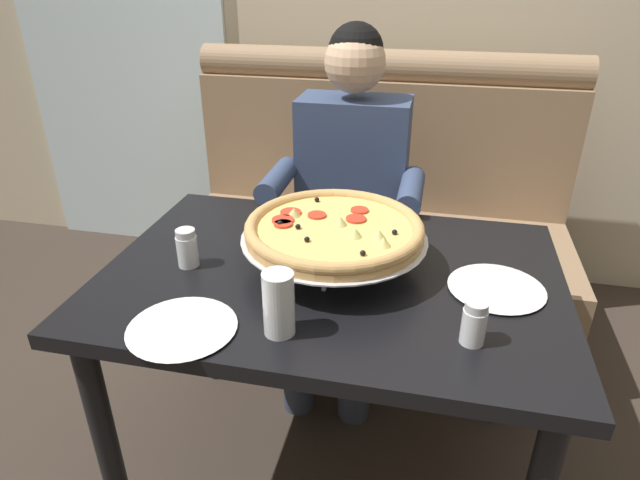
{
  "coord_description": "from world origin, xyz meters",
  "views": [
    {
      "loc": [
        0.24,
        -1.19,
        1.45
      ],
      "look_at": [
        -0.03,
        0.02,
        0.81
      ],
      "focal_mm": 30.49,
      "sensor_mm": 36.0,
      "label": 1
    }
  ],
  "objects_px": {
    "dining_table": "(331,302)",
    "shaker_oregano": "(474,326)",
    "drinking_glass": "(279,307)",
    "booth_bench": "(371,237)",
    "diner_main": "(348,191)",
    "pizza": "(334,230)",
    "shaker_pepper_flakes": "(187,250)",
    "plate_near_left": "(497,286)",
    "plate_near_right": "(182,326)",
    "patio_chair": "(206,111)"
  },
  "relations": [
    {
      "from": "dining_table",
      "to": "shaker_oregano",
      "type": "height_order",
      "value": "shaker_oregano"
    },
    {
      "from": "shaker_oregano",
      "to": "drinking_glass",
      "type": "height_order",
      "value": "drinking_glass"
    },
    {
      "from": "booth_bench",
      "to": "drinking_glass",
      "type": "relative_size",
      "value": 10.87
    },
    {
      "from": "booth_bench",
      "to": "shaker_oregano",
      "type": "relative_size",
      "value": 16.07
    },
    {
      "from": "diner_main",
      "to": "shaker_oregano",
      "type": "xyz_separation_m",
      "value": [
        0.41,
        -0.83,
        0.07
      ]
    },
    {
      "from": "diner_main",
      "to": "pizza",
      "type": "bearing_deg",
      "value": -83.82
    },
    {
      "from": "diner_main",
      "to": "pizza",
      "type": "xyz_separation_m",
      "value": [
        0.06,
        -0.58,
        0.13
      ]
    },
    {
      "from": "shaker_pepper_flakes",
      "to": "pizza",
      "type": "bearing_deg",
      "value": 12.56
    },
    {
      "from": "shaker_pepper_flakes",
      "to": "plate_near_left",
      "type": "height_order",
      "value": "shaker_pepper_flakes"
    },
    {
      "from": "shaker_pepper_flakes",
      "to": "plate_near_right",
      "type": "height_order",
      "value": "shaker_pepper_flakes"
    },
    {
      "from": "dining_table",
      "to": "shaker_pepper_flakes",
      "type": "relative_size",
      "value": 11.34
    },
    {
      "from": "pizza",
      "to": "shaker_pepper_flakes",
      "type": "xyz_separation_m",
      "value": [
        -0.37,
        -0.08,
        -0.06
      ]
    },
    {
      "from": "plate_near_right",
      "to": "patio_chair",
      "type": "xyz_separation_m",
      "value": [
        -1.08,
        2.61,
        -0.22
      ]
    },
    {
      "from": "pizza",
      "to": "shaker_pepper_flakes",
      "type": "relative_size",
      "value": 4.63
    },
    {
      "from": "diner_main",
      "to": "shaker_pepper_flakes",
      "type": "distance_m",
      "value": 0.73
    },
    {
      "from": "drinking_glass",
      "to": "dining_table",
      "type": "bearing_deg",
      "value": 78.32
    },
    {
      "from": "shaker_oregano",
      "to": "plate_near_right",
      "type": "distance_m",
      "value": 0.62
    },
    {
      "from": "dining_table",
      "to": "plate_near_right",
      "type": "xyz_separation_m",
      "value": [
        -0.27,
        -0.32,
        0.11
      ]
    },
    {
      "from": "shaker_oregano",
      "to": "plate_near_left",
      "type": "height_order",
      "value": "shaker_oregano"
    },
    {
      "from": "pizza",
      "to": "plate_near_left",
      "type": "xyz_separation_m",
      "value": [
        0.41,
        -0.03,
        -0.09
      ]
    },
    {
      "from": "shaker_pepper_flakes",
      "to": "plate_near_right",
      "type": "distance_m",
      "value": 0.29
    },
    {
      "from": "booth_bench",
      "to": "plate_near_left",
      "type": "height_order",
      "value": "booth_bench"
    },
    {
      "from": "shaker_oregano",
      "to": "patio_chair",
      "type": "distance_m",
      "value": 3.05
    },
    {
      "from": "booth_bench",
      "to": "dining_table",
      "type": "relative_size",
      "value": 1.36
    },
    {
      "from": "booth_bench",
      "to": "patio_chair",
      "type": "xyz_separation_m",
      "value": [
        -1.35,
        1.42,
        0.13
      ]
    },
    {
      "from": "dining_table",
      "to": "diner_main",
      "type": "xyz_separation_m",
      "value": [
        -0.06,
        0.61,
        0.07
      ]
    },
    {
      "from": "dining_table",
      "to": "shaker_oregano",
      "type": "distance_m",
      "value": 0.44
    },
    {
      "from": "booth_bench",
      "to": "shaker_pepper_flakes",
      "type": "relative_size",
      "value": 15.39
    },
    {
      "from": "dining_table",
      "to": "plate_near_right",
      "type": "height_order",
      "value": "plate_near_right"
    },
    {
      "from": "shaker_pepper_flakes",
      "to": "drinking_glass",
      "type": "bearing_deg",
      "value": -35.76
    },
    {
      "from": "shaker_oregano",
      "to": "patio_chair",
      "type": "bearing_deg",
      "value": 124.01
    },
    {
      "from": "dining_table",
      "to": "plate_near_left",
      "type": "xyz_separation_m",
      "value": [
        0.41,
        0.0,
        0.11
      ]
    },
    {
      "from": "drinking_glass",
      "to": "shaker_pepper_flakes",
      "type": "bearing_deg",
      "value": 144.24
    },
    {
      "from": "shaker_oregano",
      "to": "pizza",
      "type": "bearing_deg",
      "value": 143.63
    },
    {
      "from": "booth_bench",
      "to": "diner_main",
      "type": "relative_size",
      "value": 1.25
    },
    {
      "from": "diner_main",
      "to": "drinking_glass",
      "type": "height_order",
      "value": "diner_main"
    },
    {
      "from": "dining_table",
      "to": "diner_main",
      "type": "height_order",
      "value": "diner_main"
    },
    {
      "from": "shaker_pepper_flakes",
      "to": "dining_table",
      "type": "bearing_deg",
      "value": 7.75
    },
    {
      "from": "drinking_glass",
      "to": "plate_near_left",
      "type": "bearing_deg",
      "value": 30.89
    },
    {
      "from": "dining_table",
      "to": "shaker_pepper_flakes",
      "type": "distance_m",
      "value": 0.4
    },
    {
      "from": "pizza",
      "to": "booth_bench",
      "type": "bearing_deg",
      "value": 89.97
    },
    {
      "from": "booth_bench",
      "to": "dining_table",
      "type": "xyz_separation_m",
      "value": [
        0.0,
        -0.88,
        0.24
      ]
    },
    {
      "from": "shaker_oregano",
      "to": "plate_near_right",
      "type": "height_order",
      "value": "shaker_oregano"
    },
    {
      "from": "plate_near_left",
      "to": "plate_near_right",
      "type": "relative_size",
      "value": 0.98
    },
    {
      "from": "dining_table",
      "to": "shaker_pepper_flakes",
      "type": "height_order",
      "value": "shaker_pepper_flakes"
    },
    {
      "from": "diner_main",
      "to": "shaker_pepper_flakes",
      "type": "height_order",
      "value": "diner_main"
    },
    {
      "from": "dining_table",
      "to": "pizza",
      "type": "bearing_deg",
      "value": 90.82
    },
    {
      "from": "dining_table",
      "to": "drinking_glass",
      "type": "bearing_deg",
      "value": -101.68
    },
    {
      "from": "plate_near_right",
      "to": "dining_table",
      "type": "bearing_deg",
      "value": 49.73
    },
    {
      "from": "shaker_oregano",
      "to": "patio_chair",
      "type": "relative_size",
      "value": 0.12
    }
  ]
}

